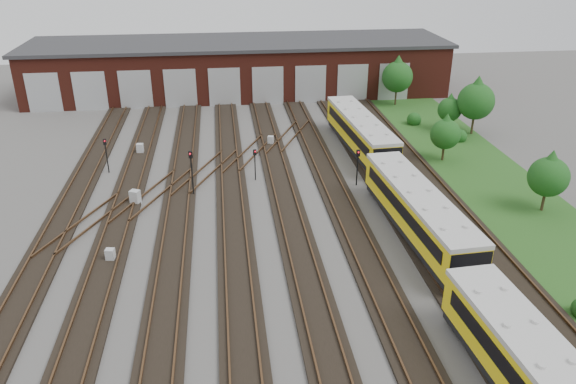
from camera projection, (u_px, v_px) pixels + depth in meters
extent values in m
plane|color=#44423F|center=(269.00, 258.00, 35.04)|extent=(120.00, 120.00, 0.00)
cube|color=black|center=(36.00, 272.00, 33.46)|extent=(2.40, 70.00, 0.18)
cube|color=#513620|center=(22.00, 271.00, 33.31)|extent=(0.10, 70.00, 0.15)
cube|color=#513620|center=(48.00, 269.00, 33.47)|extent=(0.10, 70.00, 0.15)
cube|color=black|center=(104.00, 268.00, 33.90)|extent=(2.40, 70.00, 0.18)
cube|color=#513620|center=(92.00, 266.00, 33.75)|extent=(0.10, 70.00, 0.15)
cube|color=#513620|center=(116.00, 265.00, 33.91)|extent=(0.10, 70.00, 0.15)
cube|color=black|center=(171.00, 263.00, 34.34)|extent=(2.40, 70.00, 0.18)
cube|color=#513620|center=(159.00, 262.00, 34.19)|extent=(0.10, 70.00, 0.15)
cube|color=#513620|center=(183.00, 260.00, 34.35)|extent=(0.10, 70.00, 0.15)
cube|color=black|center=(237.00, 259.00, 34.78)|extent=(2.40, 70.00, 0.18)
cube|color=#513620|center=(225.00, 258.00, 34.63)|extent=(0.10, 70.00, 0.15)
cube|color=#513620|center=(248.00, 256.00, 34.79)|extent=(0.10, 70.00, 0.15)
cube|color=black|center=(301.00, 255.00, 35.22)|extent=(2.40, 70.00, 0.18)
cube|color=#513620|center=(289.00, 254.00, 35.07)|extent=(0.10, 70.00, 0.15)
cube|color=#513620|center=(312.00, 252.00, 35.23)|extent=(0.10, 70.00, 0.15)
cube|color=black|center=(363.00, 251.00, 35.66)|extent=(2.40, 70.00, 0.18)
cube|color=#513620|center=(352.00, 250.00, 35.51)|extent=(0.10, 70.00, 0.15)
cube|color=#513620|center=(374.00, 248.00, 35.67)|extent=(0.10, 70.00, 0.15)
cube|color=black|center=(424.00, 247.00, 36.10)|extent=(2.40, 70.00, 0.18)
cube|color=#513620|center=(413.00, 246.00, 35.95)|extent=(0.10, 70.00, 0.15)
cube|color=#513620|center=(435.00, 244.00, 36.11)|extent=(0.10, 70.00, 0.15)
cube|color=black|center=(483.00, 243.00, 36.54)|extent=(2.40, 70.00, 0.18)
cube|color=#513620|center=(473.00, 242.00, 36.39)|extent=(0.10, 70.00, 0.15)
cube|color=#513620|center=(494.00, 240.00, 36.55)|extent=(0.10, 70.00, 0.15)
cube|color=#513620|center=(153.00, 194.00, 43.04)|extent=(5.40, 9.62, 0.15)
cube|color=#513620|center=(206.00, 171.00, 47.07)|extent=(5.40, 9.62, 0.15)
cube|color=#513620|center=(251.00, 152.00, 51.10)|extent=(5.40, 9.62, 0.15)
cube|color=#513620|center=(89.00, 221.00, 39.00)|extent=(5.40, 9.62, 0.15)
cube|color=#513620|center=(289.00, 135.00, 55.14)|extent=(5.40, 9.62, 0.15)
cube|color=#551E15|center=(239.00, 68.00, 69.71)|extent=(50.00, 12.00, 6.00)
cube|color=#2E2E30|center=(239.00, 42.00, 68.37)|extent=(51.00, 12.50, 0.40)
cube|color=#A4A7AA|center=(44.00, 93.00, 62.22)|extent=(3.60, 0.12, 4.40)
cube|color=#A4A7AA|center=(90.00, 91.00, 62.77)|extent=(3.60, 0.12, 4.40)
cube|color=#A4A7AA|center=(136.00, 90.00, 63.32)|extent=(3.60, 0.12, 4.40)
cube|color=#A4A7AA|center=(181.00, 88.00, 63.87)|extent=(3.60, 0.12, 4.40)
cube|color=#A4A7AA|center=(225.00, 87.00, 64.42)|extent=(3.60, 0.12, 4.40)
cube|color=#A4A7AA|center=(268.00, 86.00, 64.97)|extent=(3.60, 0.12, 4.40)
cube|color=#A4A7AA|center=(310.00, 84.00, 65.52)|extent=(3.60, 0.12, 4.40)
cube|color=#A4A7AA|center=(352.00, 83.00, 66.06)|extent=(3.60, 0.12, 4.40)
cube|color=#A4A7AA|center=(394.00, 82.00, 66.61)|extent=(3.60, 0.12, 4.40)
cube|color=#204F1A|center=(488.00, 179.00, 46.10)|extent=(8.00, 55.00, 0.05)
cube|color=beige|center=(556.00, 368.00, 21.87)|extent=(3.50, 14.45, 0.29)
cube|color=black|center=(416.00, 228.00, 37.32)|extent=(3.12, 14.43, 0.57)
cube|color=yellow|center=(418.00, 210.00, 36.75)|extent=(3.40, 14.45, 2.10)
cube|color=beige|center=(420.00, 194.00, 36.24)|extent=(3.50, 14.45, 0.29)
cube|color=black|center=(400.00, 208.00, 36.44)|extent=(0.87, 12.58, 0.81)
cube|color=black|center=(437.00, 205.00, 36.86)|extent=(0.87, 12.58, 0.81)
cube|color=black|center=(360.00, 145.00, 51.70)|extent=(3.12, 14.43, 0.57)
cube|color=yellow|center=(360.00, 131.00, 51.13)|extent=(3.40, 14.45, 2.10)
cube|color=beige|center=(361.00, 119.00, 50.62)|extent=(3.50, 14.45, 0.29)
cube|color=black|center=(347.00, 129.00, 50.82)|extent=(0.87, 12.58, 0.81)
cube|color=black|center=(374.00, 128.00, 51.24)|extent=(0.87, 12.58, 0.81)
cylinder|color=black|center=(107.00, 159.00, 46.89)|extent=(0.10, 0.10, 2.50)
cube|color=black|center=(105.00, 142.00, 46.25)|extent=(0.28, 0.22, 0.50)
sphere|color=red|center=(104.00, 141.00, 46.12)|extent=(0.12, 0.12, 0.12)
cylinder|color=black|center=(192.00, 177.00, 42.58)|extent=(0.11, 0.11, 3.13)
cube|color=black|center=(191.00, 155.00, 41.80)|extent=(0.31, 0.24, 0.55)
sphere|color=red|center=(190.00, 154.00, 41.66)|extent=(0.13, 0.13, 0.13)
cylinder|color=black|center=(255.00, 168.00, 45.51)|extent=(0.09, 0.09, 2.20)
cube|color=black|center=(255.00, 152.00, 44.94)|extent=(0.27, 0.22, 0.47)
sphere|color=red|center=(255.00, 152.00, 44.82)|extent=(0.11, 0.11, 0.11)
cylinder|color=black|center=(357.00, 171.00, 44.57)|extent=(0.11, 0.11, 2.48)
cube|color=black|center=(358.00, 153.00, 43.93)|extent=(0.27, 0.17, 0.53)
sphere|color=red|center=(359.00, 152.00, 43.79)|extent=(0.13, 0.13, 0.13)
cube|color=#B8BCBE|center=(110.00, 255.00, 34.53)|extent=(0.60, 0.53, 0.88)
cube|color=#B8BCBE|center=(140.00, 149.00, 51.12)|extent=(0.62, 0.53, 0.98)
cube|color=#B8BCBE|center=(135.00, 198.00, 41.67)|extent=(0.85, 0.79, 1.13)
cube|color=#B8BCBE|center=(271.00, 141.00, 53.29)|extent=(0.64, 0.58, 0.87)
cube|color=#B8BCBE|center=(401.00, 161.00, 48.50)|extent=(0.57, 0.49, 0.89)
cylinder|color=#372B18|center=(396.00, 97.00, 65.24)|extent=(0.21, 0.21, 1.81)
sphere|color=#124213|center=(397.00, 77.00, 64.21)|extent=(3.51, 3.51, 3.51)
cone|color=#124213|center=(398.00, 66.00, 63.68)|extent=(3.01, 3.01, 2.51)
cylinder|color=#372B18|center=(448.00, 125.00, 56.90)|extent=(0.21, 0.21, 1.23)
sphere|color=#124213|center=(450.00, 110.00, 56.20)|extent=(2.39, 2.39, 2.39)
cone|color=#124213|center=(451.00, 101.00, 55.84)|extent=(2.05, 2.05, 1.71)
cylinder|color=#372B18|center=(472.00, 125.00, 55.91)|extent=(0.22, 0.22, 1.84)
sphere|color=#124213|center=(476.00, 101.00, 54.86)|extent=(3.58, 3.58, 3.58)
cone|color=#124213|center=(478.00, 88.00, 54.32)|extent=(3.07, 3.07, 2.56)
cylinder|color=#372B18|center=(443.00, 153.00, 49.58)|extent=(0.21, 0.21, 1.35)
sphere|color=#124213|center=(445.00, 134.00, 48.82)|extent=(2.62, 2.62, 2.62)
cone|color=#124213|center=(447.00, 124.00, 48.42)|extent=(2.24, 2.24, 1.87)
cylinder|color=#372B18|center=(543.00, 202.00, 40.66)|extent=(0.21, 0.21, 1.47)
sphere|color=#124213|center=(548.00, 177.00, 39.83)|extent=(2.86, 2.86, 2.86)
cone|color=#124213|center=(551.00, 163.00, 39.40)|extent=(2.45, 2.45, 2.04)
sphere|color=#124213|center=(414.00, 118.00, 58.79)|extent=(1.49, 1.49, 1.49)
sphere|color=#124213|center=(460.00, 134.00, 54.15)|extent=(1.38, 1.38, 1.38)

